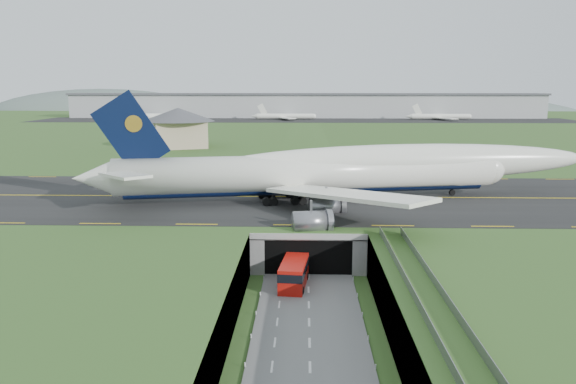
{
  "coord_description": "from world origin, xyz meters",
  "views": [
    {
      "loc": [
        -0.63,
        -65.66,
        25.53
      ],
      "look_at": [
        -3.13,
        20.0,
        9.45
      ],
      "focal_mm": 35.0,
      "sensor_mm": 36.0,
      "label": 1
    }
  ],
  "objects": [
    {
      "name": "ground",
      "position": [
        0.0,
        0.0,
        0.0
      ],
      "size": [
        900.0,
        900.0,
        0.0
      ],
      "primitive_type": "plane",
      "color": "#324E1F",
      "rests_on": "ground"
    },
    {
      "name": "airfield_deck",
      "position": [
        0.0,
        0.0,
        3.0
      ],
      "size": [
        800.0,
        800.0,
        6.0
      ],
      "primitive_type": "cube",
      "color": "gray",
      "rests_on": "ground"
    },
    {
      "name": "trench_road",
      "position": [
        0.0,
        -7.5,
        0.1
      ],
      "size": [
        12.0,
        75.0,
        0.2
      ],
      "primitive_type": "cube",
      "color": "slate",
      "rests_on": "ground"
    },
    {
      "name": "taxiway",
      "position": [
        0.0,
        33.0,
        6.09
      ],
      "size": [
        800.0,
        44.0,
        0.18
      ],
      "primitive_type": "cube",
      "color": "black",
      "rests_on": "airfield_deck"
    },
    {
      "name": "tunnel_portal",
      "position": [
        0.0,
        16.71,
        3.33
      ],
      "size": [
        17.0,
        22.3,
        6.0
      ],
      "color": "gray",
      "rests_on": "ground"
    },
    {
      "name": "guideway",
      "position": [
        11.0,
        -19.11,
        5.32
      ],
      "size": [
        3.0,
        53.0,
        7.05
      ],
      "color": "#A8A8A3",
      "rests_on": "ground"
    },
    {
      "name": "jumbo_jet",
      "position": [
        6.7,
        31.13,
        11.29
      ],
      "size": [
        90.82,
        58.35,
        19.67
      ],
      "rotation": [
        0.0,
        0.0,
        0.2
      ],
      "color": "white",
      "rests_on": "ground"
    },
    {
      "name": "shuttle_tram",
      "position": [
        -1.89,
        3.54,
        1.83
      ],
      "size": [
        3.97,
        8.53,
        3.35
      ],
      "rotation": [
        0.0,
        0.0,
        -0.11
      ],
      "color": "red",
      "rests_on": "ground"
    },
    {
      "name": "service_building",
      "position": [
        -41.63,
        116.46,
        13.65
      ],
      "size": [
        30.53,
        30.53,
        12.91
      ],
      "rotation": [
        0.0,
        0.0,
        0.36
      ],
      "color": "tan",
      "rests_on": "ground"
    },
    {
      "name": "cargo_terminal",
      "position": [
        -0.07,
        299.41,
        13.96
      ],
      "size": [
        320.0,
        67.0,
        15.6
      ],
      "color": "#B2B2B2",
      "rests_on": "ground"
    },
    {
      "name": "distant_hills",
      "position": [
        64.38,
        430.0,
        -4.0
      ],
      "size": [
        700.0,
        91.0,
        60.0
      ],
      "color": "#55665E",
      "rests_on": "ground"
    }
  ]
}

